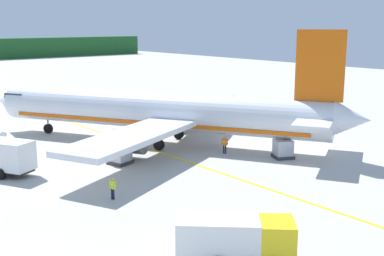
{
  "coord_description": "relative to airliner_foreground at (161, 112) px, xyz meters",
  "views": [
    {
      "loc": [
        -7.41,
        -23.84,
        12.42
      ],
      "look_at": [
        21.71,
        11.9,
        2.72
      ],
      "focal_mm": 46.62,
      "sensor_mm": 36.0,
      "label": 1
    }
  ],
  "objects": [
    {
      "name": "crew_loader_left",
      "position": [
        -12.64,
        -11.63,
        -2.42
      ],
      "size": [
        0.29,
        0.63,
        1.65
      ],
      "color": "#191E33",
      "rests_on": "ground"
    },
    {
      "name": "service_truck_fuel",
      "position": [
        -12.57,
        -24.18,
        -1.95
      ],
      "size": [
        6.01,
        5.75,
        2.48
      ],
      "color": "yellow",
      "rests_on": "ground"
    },
    {
      "name": "cargo_container_mid",
      "position": [
        5.56,
        -11.84,
        -2.52
      ],
      "size": [
        2.33,
        2.33,
        1.86
      ],
      "color": "#333338",
      "rests_on": "ground"
    },
    {
      "name": "service_truck_baggage",
      "position": [
        -16.68,
        -0.58,
        -1.77
      ],
      "size": [
        4.57,
        6.04,
        2.97
      ],
      "color": "white",
      "rests_on": "ground"
    },
    {
      "name": "apron_guide_line",
      "position": [
        -2.26,
        -4.51,
        -3.39
      ],
      "size": [
        0.3,
        60.0,
        0.01
      ],
      "primitive_type": "cube",
      "color": "yellow",
      "rests_on": "ground"
    },
    {
      "name": "crew_marshaller",
      "position": [
        2.39,
        -7.24,
        -2.37
      ],
      "size": [
        0.42,
        0.56,
        1.72
      ],
      "color": "#191E33",
      "rests_on": "ground"
    },
    {
      "name": "cargo_container_near",
      "position": [
        -7.4,
        -3.91,
        -2.41
      ],
      "size": [
        2.23,
        2.23,
        2.08
      ],
      "color": "#333338",
      "rests_on": "ground"
    },
    {
      "name": "airliner_foreground",
      "position": [
        0.0,
        0.0,
        0.0
      ],
      "size": [
        31.98,
        37.71,
        11.9
      ],
      "color": "silver",
      "rests_on": "ground"
    }
  ]
}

